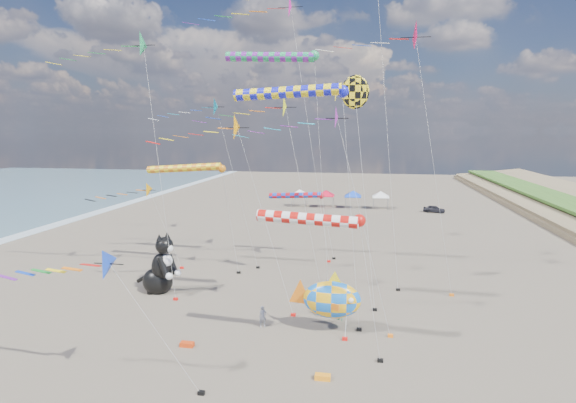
% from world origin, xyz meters
% --- Properties ---
extents(ground, '(260.00, 260.00, 0.00)m').
position_xyz_m(ground, '(0.00, 0.00, 0.00)').
color(ground, brown).
rests_on(ground, ground).
extents(delta_kite_0, '(10.16, 1.81, 8.37)m').
position_xyz_m(delta_kite_0, '(-6.90, -1.46, 7.10)').
color(delta_kite_0, blue).
rests_on(delta_kite_0, ground).
extents(delta_kite_1, '(9.58, 1.88, 17.51)m').
position_xyz_m(delta_kite_1, '(-8.33, 21.13, 16.19)').
color(delta_kite_1, '#17BEDA').
rests_on(delta_kite_1, ground).
extents(delta_kite_2, '(11.37, 2.16, 22.10)m').
position_xyz_m(delta_kite_2, '(-13.24, 11.26, 20.67)').
color(delta_kite_2, '#229756').
rests_on(delta_kite_2, ground).
extents(delta_kite_3, '(12.74, 2.71, 23.21)m').
position_xyz_m(delta_kite_3, '(9.79, 16.34, 21.60)').
color(delta_kite_3, '#CD083E').
rests_on(delta_kite_3, ground).
extents(delta_kite_4, '(10.53, 1.65, 15.86)m').
position_xyz_m(delta_kite_4, '(3.03, 7.38, 14.59)').
color(delta_kite_4, purple).
rests_on(delta_kite_4, ground).
extents(delta_kite_5, '(10.63, 2.12, 17.27)m').
position_xyz_m(delta_kite_5, '(-0.97, 15.06, 15.87)').
color(delta_kite_5, yellow).
rests_on(delta_kite_5, ground).
extents(delta_kite_6, '(15.72, 2.88, 28.49)m').
position_xyz_m(delta_kite_6, '(-2.60, 24.64, 26.79)').
color(delta_kite_6, '#E3189C').
rests_on(delta_kite_6, ground).
extents(delta_kite_7, '(11.10, 2.14, 15.55)m').
position_xyz_m(delta_kite_7, '(-3.75, 9.75, 14.17)').
color(delta_kite_7, orange).
rests_on(delta_kite_7, ground).
extents(delta_kite_9, '(9.72, 1.62, 9.18)m').
position_xyz_m(delta_kite_9, '(-16.85, 19.65, 7.94)').
color(delta_kite_9, orange).
rests_on(delta_kite_9, ground).
extents(windsock_0, '(7.93, 0.77, 9.27)m').
position_xyz_m(windsock_0, '(3.35, 3.78, 8.84)').
color(windsock_0, red).
rests_on(windsock_0, ground).
extents(windsock_1, '(9.57, 0.76, 10.90)m').
position_xyz_m(windsock_1, '(-11.03, 19.13, 10.47)').
color(windsock_1, orange).
rests_on(windsock_1, ground).
extents(windsock_2, '(9.17, 0.84, 17.17)m').
position_xyz_m(windsock_2, '(1.39, 8.00, 16.68)').
color(windsock_2, '#1418CF').
rests_on(windsock_2, ground).
extents(windsock_3, '(9.70, 0.91, 21.14)m').
position_xyz_m(windsock_3, '(-1.94, 17.91, 20.61)').
color(windsock_3, '#1C9B57').
rests_on(windsock_3, ground).
extents(windsock_4, '(7.53, 0.65, 7.43)m').
position_xyz_m(windsock_4, '(-1.01, 25.88, 7.05)').
color(windsock_4, red).
rests_on(windsock_4, ground).
extents(angelfish_kite, '(3.74, 3.02, 18.50)m').
position_xyz_m(angelfish_kite, '(5.15, 13.85, 17.04)').
color(angelfish_kite, yellow).
rests_on(angelfish_kite, ground).
extents(cat_inflatable, '(4.53, 3.30, 5.50)m').
position_xyz_m(cat_inflatable, '(-11.23, 12.76, 2.75)').
color(cat_inflatable, black).
rests_on(cat_inflatable, ground).
extents(fish_inflatable, '(5.47, 2.30, 4.56)m').
position_xyz_m(fish_inflatable, '(4.22, 7.35, 2.48)').
color(fish_inflatable, blue).
rests_on(fish_inflatable, ground).
extents(person_adult, '(0.69, 0.62, 1.59)m').
position_xyz_m(person_adult, '(-0.74, 7.41, 0.80)').
color(person_adult, slate).
rests_on(person_adult, ground).
extents(child_green, '(0.73, 0.69, 1.19)m').
position_xyz_m(child_green, '(4.78, 9.47, 0.60)').
color(child_green, '#1F824D').
rests_on(child_green, ground).
extents(child_blue, '(0.60, 0.52, 0.96)m').
position_xyz_m(child_blue, '(2.91, 10.31, 0.48)').
color(child_blue, '#2354A4').
rests_on(child_blue, ground).
extents(kite_bag_0, '(0.90, 0.44, 0.30)m').
position_xyz_m(kite_bag_0, '(-5.01, 3.61, 0.15)').
color(kite_bag_0, red).
rests_on(kite_bag_0, ground).
extents(kite_bag_1, '(0.90, 0.44, 0.30)m').
position_xyz_m(kite_bag_1, '(4.26, 1.19, 0.15)').
color(kite_bag_1, orange).
rests_on(kite_bag_1, ground).
extents(kite_bag_2, '(0.90, 0.44, 0.30)m').
position_xyz_m(kite_bag_2, '(5.13, 15.67, 0.15)').
color(kite_bag_2, '#133BC4').
rests_on(kite_bag_2, ground).
extents(tent_row, '(19.20, 4.20, 3.80)m').
position_xyz_m(tent_row, '(1.50, 60.00, 3.15)').
color(tent_row, white).
rests_on(tent_row, ground).
extents(parked_car, '(3.93, 2.41, 1.25)m').
position_xyz_m(parked_car, '(18.19, 58.00, 0.62)').
color(parked_car, '#26262D').
rests_on(parked_car, ground).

